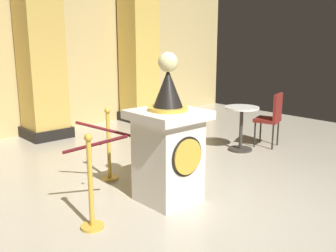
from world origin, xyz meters
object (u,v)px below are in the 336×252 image
cafe_table (241,123)px  cafe_chair_red (272,115)px  pedestal_clock (168,145)px  stanchion_near (109,155)px  stanchion_far (91,196)px

cafe_table → cafe_chair_red: size_ratio=0.79×
pedestal_clock → cafe_chair_red: 2.94m
stanchion_near → cafe_chair_red: size_ratio=1.04×
stanchion_near → cafe_table: bearing=-7.8°
stanchion_near → cafe_table: size_ratio=1.32×
stanchion_near → cafe_table: (2.46, -0.34, 0.14)m
pedestal_clock → stanchion_far: size_ratio=1.76×
pedestal_clock → stanchion_near: size_ratio=1.75×
stanchion_near → stanchion_far: size_ratio=1.01×
stanchion_near → stanchion_far: stanchion_near is taller
stanchion_far → cafe_chair_red: size_ratio=1.04×
cafe_chair_red → stanchion_far: bearing=-172.9°
pedestal_clock → stanchion_far: bearing=179.7°
pedestal_clock → stanchion_far: 1.09m
pedestal_clock → stanchion_far: pedestal_clock is taller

